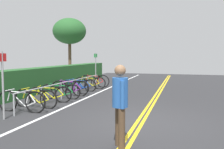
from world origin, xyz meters
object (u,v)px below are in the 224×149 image
Objects in this scene: bicycle_6 at (81,85)px; pedestrian at (120,100)px; bike_rack at (69,84)px; bicycle_2 at (50,95)px; tree_mid at (69,31)px; bicycle_1 at (36,98)px; bicycle_0 at (21,101)px; bicycle_3 at (60,92)px; bicycle_8 at (94,81)px; sign_post_near at (3,78)px; bicycle_5 at (75,87)px; sign_post_far at (96,66)px; bicycle_4 at (70,88)px; bicycle_7 at (90,83)px.

pedestrian is (-7.17, -3.97, 0.67)m from bicycle_6.
bike_rack is at bearing 34.79° from pedestrian.
bicycle_2 is (-1.62, 0.05, -0.23)m from bike_rack.
bicycle_1 is at bearing -160.39° from tree_mid.
bicycle_3 is (2.54, -0.11, -0.03)m from bicycle_0.
pedestrian reaches higher than bicycle_8.
bicycle_3 is 3.61m from sign_post_near.
bicycle_5 is at bearing 2.42° from bicycle_3.
sign_post_near is at bearing -174.42° from bicycle_0.
bike_rack is 4.81× the size of bicycle_5.
pedestrian is (-3.90, -3.88, 0.66)m from bicycle_2.
sign_post_near reaches higher than bicycle_8.
sign_post_far is at bearing 2.21° from bicycle_2.
sign_post_near is at bearing -178.37° from sign_post_far.
sign_post_near is 0.41× the size of tree_mid.
tree_mid reaches higher than bicycle_2.
pedestrian is at bearing -151.05° from bicycle_6.
bicycle_4 reaches higher than bicycle_0.
bicycle_3 is 10.50m from tree_mid.
sign_post_far is (3.60, 0.20, 0.93)m from bicycle_5.
sign_post_far is 0.42× the size of tree_mid.
bicycle_6 is (4.27, 0.08, -0.02)m from bicycle_1.
bicycle_0 is 1.02× the size of bicycle_1.
sign_post_near reaches higher than bike_rack.
bicycle_0 is 12.71m from tree_mid.
bicycle_7 is at bearing -0.36° from bicycle_4.
sign_post_far is at bearing -136.23° from tree_mid.
sign_post_near is (-2.68, -0.01, 0.90)m from bicycle_2.
bicycle_3 is at bearing -2.51° from bicycle_0.
bicycle_3 is 1.02× the size of pedestrian.
bicycle_0 is at bearing 179.44° from bicycle_5.
bike_rack is 4.30× the size of bicycle_0.
bicycle_5 is at bearing -176.74° from bicycle_6.
bicycle_5 is (3.47, 0.03, -0.01)m from bicycle_1.
sign_post_near is at bearing -179.42° from bicycle_5.
bicycle_4 is at bearing -0.64° from sign_post_near.
bicycle_4 is at bearing -174.87° from bicycle_6.
bicycle_3 is 1.01× the size of bicycle_7.
bicycle_6 is at bearing 3.26° from bicycle_5.
bicycle_7 is (2.61, -0.03, -0.22)m from bike_rack.
bicycle_1 is 4.27m from bicycle_6.
bicycle_4 is 1.02× the size of pedestrian.
bicycle_2 is at bearing -177.79° from sign_post_far.
tree_mid is (8.23, 3.94, 3.51)m from bicycle_4.
bike_rack is 4.36m from sign_post_near.
pedestrian is 0.82× the size of sign_post_far.
sign_post_near reaches higher than bicycle_3.
tree_mid reaches higher than pedestrian.
bicycle_4 reaches higher than bicycle_1.
tree_mid is (8.25, 3.93, 3.33)m from bike_rack.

